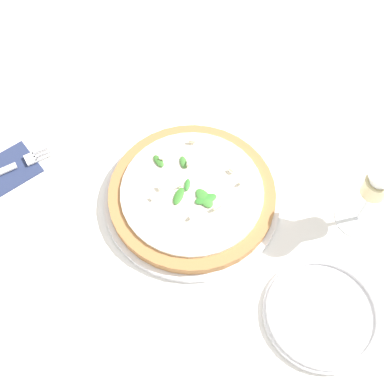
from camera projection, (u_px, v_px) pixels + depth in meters
ground_plane at (200, 182)px, 0.98m from camera, size 6.00×6.00×0.00m
pizza_arugula_main at (192, 196)px, 0.95m from camera, size 0.32×0.32×0.05m
wine_glass at (379, 181)px, 0.84m from camera, size 0.08×0.08×0.18m
napkin at (1, 173)px, 0.99m from camera, size 0.14×0.10×0.01m
fork at (4, 170)px, 0.99m from camera, size 0.19×0.02×0.00m
side_plate_white at (322, 313)px, 0.85m from camera, size 0.19×0.19×0.02m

